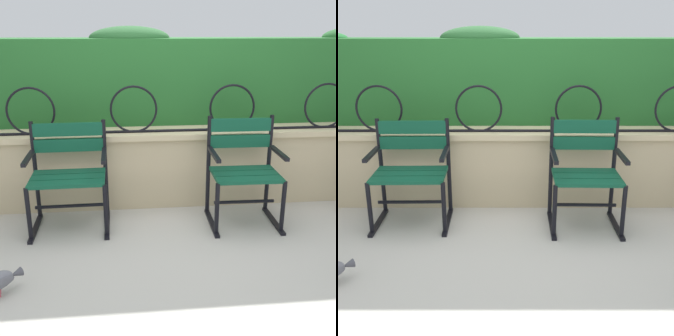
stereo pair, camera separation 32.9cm
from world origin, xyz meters
The scene contains 6 objects.
ground_plane centered at (0.00, 0.00, 0.00)m, with size 60.00×60.00×0.00m, color #BCB7AD.
stone_wall centered at (0.00, 0.75, 0.35)m, with size 7.28×0.41×0.70m.
iron_arch_fence centered at (-0.21, 0.67, 0.88)m, with size 6.74×0.02×0.42m.
hedge_row centered at (0.03, 1.26, 1.13)m, with size 7.13×0.66×0.91m.
park_chair_centre_left centered at (-0.79, 0.32, 0.47)m, with size 0.64×0.53×0.86m.
park_chair_centre_right centered at (0.65, 0.26, 0.47)m, with size 0.59×0.53×0.89m.
Camera 2 is at (0.00, -3.04, 1.58)m, focal length 45.19 mm.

